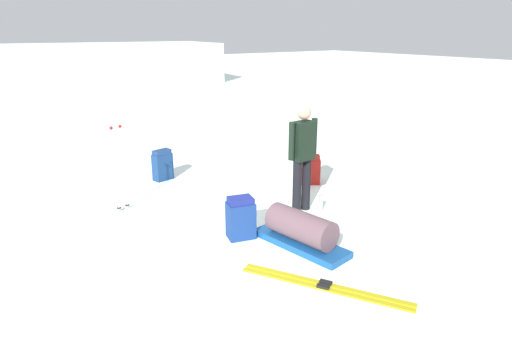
% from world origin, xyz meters
% --- Properties ---
extents(ground_plane, '(80.00, 80.00, 0.00)m').
position_xyz_m(ground_plane, '(0.00, 0.00, 0.00)').
color(ground_plane, white).
extents(distant_snow_ridge, '(14.57, 6.22, 2.06)m').
position_xyz_m(distant_snow_ridge, '(1.80, 18.88, 1.03)').
color(distant_snow_ridge, white).
rests_on(distant_snow_ridge, ground_plane).
extents(skier_standing, '(0.57, 0.25, 1.70)m').
position_xyz_m(skier_standing, '(0.60, -0.40, 0.95)').
color(skier_standing, black).
rests_on(skier_standing, ground_plane).
extents(ski_pair_near, '(1.16, 1.80, 0.05)m').
position_xyz_m(ski_pair_near, '(-0.61, -2.27, 0.01)').
color(ski_pair_near, gold).
rests_on(ski_pair_near, ground_plane).
extents(backpack_large_dark, '(0.40, 0.28, 0.59)m').
position_xyz_m(backpack_large_dark, '(-0.61, 2.29, 0.29)').
color(backpack_large_dark, navy).
rests_on(backpack_large_dark, ground_plane).
extents(backpack_bright, '(0.44, 0.41, 0.55)m').
position_xyz_m(backpack_bright, '(1.58, 0.53, 0.27)').
color(backpack_bright, '#A11C18').
rests_on(backpack_bright, ground_plane).
extents(backpack_small_spare, '(0.42, 0.35, 0.59)m').
position_xyz_m(backpack_small_spare, '(-0.71, -0.67, 0.29)').
color(backpack_small_spare, navy).
rests_on(backpack_small_spare, ground_plane).
extents(ski_poles_planted_near, '(0.22, 0.11, 1.39)m').
position_xyz_m(ski_poles_planted_near, '(-1.75, 1.22, 0.77)').
color(ski_poles_planted_near, '#B6B8BB').
rests_on(ski_poles_planted_near, ground_plane).
extents(gear_sled, '(0.68, 1.43, 0.49)m').
position_xyz_m(gear_sled, '(-0.20, -1.35, 0.22)').
color(gear_sled, '#164C8E').
rests_on(gear_sled, ground_plane).
extents(thermos_bottle, '(0.07, 0.07, 0.26)m').
position_xyz_m(thermos_bottle, '(0.87, -0.57, 0.13)').
color(thermos_bottle, '#B3B4C7').
rests_on(thermos_bottle, ground_plane).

